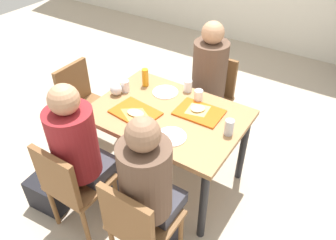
{
  "coord_description": "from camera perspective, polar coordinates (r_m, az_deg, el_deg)",
  "views": [
    {
      "loc": [
        1.13,
        -1.73,
        2.26
      ],
      "look_at": [
        0.0,
        0.0,
        0.66
      ],
      "focal_mm": 34.92,
      "sensor_mm": 36.0,
      "label": 1
    }
  ],
  "objects": [
    {
      "name": "person_far_side",
      "position": [
        3.06,
        6.89,
        7.49
      ],
      "size": [
        0.32,
        0.42,
        1.25
      ],
      "color": "#383842",
      "rests_on": "ground_plane"
    },
    {
      "name": "main_table",
      "position": [
        2.62,
        -0.0,
        -0.34
      ],
      "size": [
        1.19,
        0.84,
        0.74
      ],
      "color": "#9E7247",
      "rests_on": "ground_plane"
    },
    {
      "name": "foil_bundle",
      "position": [
        2.79,
        -9.04,
        5.28
      ],
      "size": [
        0.1,
        0.1,
        0.1
      ],
      "primitive_type": "sphere",
      "color": "silver",
      "rests_on": "main_table"
    },
    {
      "name": "tray_red_far",
      "position": [
        2.57,
        5.45,
        1.34
      ],
      "size": [
        0.37,
        0.27,
        0.02
      ],
      "primitive_type": "cube",
      "rotation": [
        0.0,
        0.0,
        0.03
      ],
      "color": "#D85914",
      "rests_on": "main_table"
    },
    {
      "name": "soda_can",
      "position": [
        2.37,
        10.63,
        -1.26
      ],
      "size": [
        0.07,
        0.07,
        0.12
      ],
      "primitive_type": "cylinder",
      "color": "#B7BCC6",
      "rests_on": "main_table"
    },
    {
      "name": "plastic_cup_a",
      "position": [
        2.81,
        3.51,
        5.97
      ],
      "size": [
        0.07,
        0.07,
        0.1
      ],
      "primitive_type": "cylinder",
      "color": "white",
      "rests_on": "main_table"
    },
    {
      "name": "person_in_red",
      "position": [
        2.34,
        -15.21,
        -4.53
      ],
      "size": [
        0.32,
        0.42,
        1.25
      ],
      "color": "#383842",
      "rests_on": "ground_plane"
    },
    {
      "name": "tray_red_near",
      "position": [
        2.57,
        -5.71,
        1.31
      ],
      "size": [
        0.39,
        0.3,
        0.02
      ],
      "primitive_type": "cube",
      "rotation": [
        0.0,
        0.0,
        -0.12
      ],
      "color": "#D85914",
      "rests_on": "main_table"
    },
    {
      "name": "chair_near_left",
      "position": [
        2.46,
        -16.6,
        -10.6
      ],
      "size": [
        0.4,
        0.4,
        0.84
      ],
      "color": "brown",
      "rests_on": "ground_plane"
    },
    {
      "name": "person_in_brown_jacket",
      "position": [
        2.04,
        -3.26,
        -10.88
      ],
      "size": [
        0.32,
        0.42,
        1.25
      ],
      "color": "#383842",
      "rests_on": "ground_plane"
    },
    {
      "name": "handbag",
      "position": [
        2.91,
        -20.39,
        -12.28
      ],
      "size": [
        0.33,
        0.19,
        0.28
      ],
      "primitive_type": "cube",
      "rotation": [
        0.0,
        0.0,
        0.09
      ],
      "color": "black",
      "rests_on": "ground_plane"
    },
    {
      "name": "plastic_cup_b",
      "position": [
        2.29,
        -4.27,
        -2.4
      ],
      "size": [
        0.07,
        0.07,
        0.1
      ],
      "primitive_type": "cylinder",
      "color": "white",
      "rests_on": "main_table"
    },
    {
      "name": "plastic_cup_d",
      "position": [
        2.68,
        5.35,
        4.24
      ],
      "size": [
        0.07,
        0.07,
        0.1
      ],
      "primitive_type": "cylinder",
      "color": "white",
      "rests_on": "main_table"
    },
    {
      "name": "chair_left_end",
      "position": [
        3.25,
        -14.66,
        3.35
      ],
      "size": [
        0.4,
        0.4,
        0.84
      ],
      "color": "brown",
      "rests_on": "ground_plane"
    },
    {
      "name": "chair_near_right",
      "position": [
        2.16,
        -5.28,
        -17.5
      ],
      "size": [
        0.4,
        0.4,
        0.84
      ],
      "color": "brown",
      "rests_on": "ground_plane"
    },
    {
      "name": "pizza_slice_b",
      "position": [
        2.58,
        5.22,
        1.95
      ],
      "size": [
        0.22,
        0.22,
        0.02
      ],
      "color": "#DBAD60",
      "rests_on": "tray_red_far"
    },
    {
      "name": "plastic_cup_c",
      "position": [
        2.82,
        -7.47,
        5.89
      ],
      "size": [
        0.07,
        0.07,
        0.1
      ],
      "primitive_type": "cylinder",
      "color": "white",
      "rests_on": "main_table"
    },
    {
      "name": "pizza_slice_a",
      "position": [
        2.53,
        -5.68,
        1.15
      ],
      "size": [
        0.21,
        0.15,
        0.02
      ],
      "color": "#C68C47",
      "rests_on": "tray_red_near"
    },
    {
      "name": "paper_plate_center",
      "position": [
        2.81,
        -0.48,
        4.91
      ],
      "size": [
        0.22,
        0.22,
        0.01
      ],
      "primitive_type": "cylinder",
      "color": "white",
      "rests_on": "main_table"
    },
    {
      "name": "chair_far_side",
      "position": [
        3.29,
        7.7,
        4.8
      ],
      "size": [
        0.4,
        0.4,
        0.84
      ],
      "color": "brown",
      "rests_on": "ground_plane"
    },
    {
      "name": "condiment_bottle",
      "position": [
        2.87,
        -3.99,
        7.41
      ],
      "size": [
        0.06,
        0.06,
        0.16
      ],
      "primitive_type": "cylinder",
      "color": "orange",
      "rests_on": "main_table"
    },
    {
      "name": "paper_plate_near_edge",
      "position": [
        2.34,
        0.57,
        -2.88
      ],
      "size": [
        0.22,
        0.22,
        0.01
      ],
      "primitive_type": "cylinder",
      "color": "white",
      "rests_on": "main_table"
    },
    {
      "name": "ground_plane",
      "position": [
        3.07,
        -0.0,
        -9.99
      ],
      "size": [
        10.0,
        10.0,
        0.02
      ],
      "primitive_type": "cube",
      "color": "#B7A893"
    }
  ]
}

